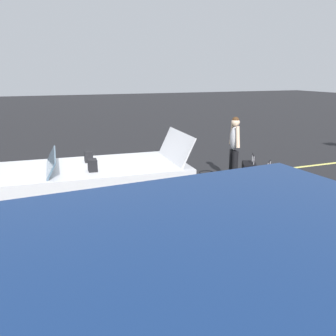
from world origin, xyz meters
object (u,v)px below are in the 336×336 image
(suitcase_large_black, at_px, (248,179))
(convertible_car, at_px, (71,185))
(traveler_person, at_px, (234,146))
(suitcase_medium_bright, at_px, (270,191))
(duffel_bag, at_px, (206,179))

(suitcase_large_black, bearing_deg, convertible_car, 23.90)
(convertible_car, height_order, suitcase_large_black, convertible_car)
(traveler_person, bearing_deg, suitcase_medium_bright, 96.57)
(duffel_bag, xyz_separation_m, traveler_person, (-0.78, -0.04, 0.77))
(convertible_car, xyz_separation_m, suitcase_medium_bright, (-3.91, 1.02, -0.28))
(suitcase_medium_bright, xyz_separation_m, traveler_person, (-0.15, -1.71, 0.62))
(traveler_person, bearing_deg, convertible_car, 21.31)
(suitcase_large_black, height_order, traveler_person, traveler_person)
(convertible_car, xyz_separation_m, duffel_bag, (-3.29, -0.65, -0.43))
(convertible_car, relative_size, suitcase_medium_bright, 4.53)
(suitcase_medium_bright, distance_m, duffel_bag, 1.79)
(duffel_bag, height_order, traveler_person, traveler_person)
(suitcase_large_black, bearing_deg, suitcase_medium_bright, 122.14)
(suitcase_medium_bright, distance_m, traveler_person, 1.82)
(convertible_car, relative_size, traveler_person, 2.59)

